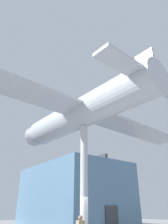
# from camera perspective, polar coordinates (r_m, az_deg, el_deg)

# --- Properties ---
(glass_pavilion_right) EXTENTS (9.70, 14.39, 7.98)m
(glass_pavilion_right) POSITION_cam_1_polar(r_m,az_deg,el_deg) (31.16, -2.80, -20.86)
(glass_pavilion_right) COLOR slate
(glass_pavilion_right) RESTS_ON ground_plane
(support_pylon_central) EXTENTS (0.47, 0.47, 6.97)m
(support_pylon_central) POSITION_cam_1_polar(r_m,az_deg,el_deg) (13.87, -0.00, -17.26)
(support_pylon_central) COLOR #B7B7BC
(support_pylon_central) RESTS_ON ground_plane
(suspended_airplane) EXTENTS (21.94, 13.53, 2.89)m
(suspended_airplane) POSITION_cam_1_polar(r_m,az_deg,el_deg) (15.32, -0.68, -0.30)
(suspended_airplane) COLOR #B2B7BC
(suspended_airplane) RESTS_ON support_pylon_central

